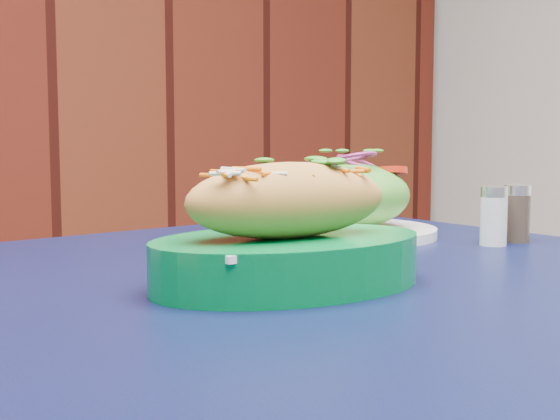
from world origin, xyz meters
TOP-DOWN VIEW (x-y plane):
  - cafe_table at (0.36, 1.26)m, footprint 0.80×0.80m
  - banh_mi_basket at (0.30, 1.25)m, footprint 0.27×0.20m
  - salad_plate at (0.56, 1.44)m, footprint 0.22×0.22m
  - salt_shaker at (0.64, 1.29)m, footprint 0.03×0.03m
  - pepper_shaker at (0.68, 1.29)m, footprint 0.03×0.03m

SIDE VIEW (x-z plane):
  - cafe_table at x=0.36m, z-range 0.29..1.04m
  - salt_shaker at x=0.64m, z-range 0.75..0.82m
  - pepper_shaker at x=0.68m, z-range 0.75..0.82m
  - salad_plate at x=0.56m, z-range 0.74..0.85m
  - banh_mi_basket at x=0.30m, z-range 0.74..0.85m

